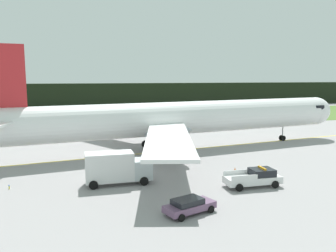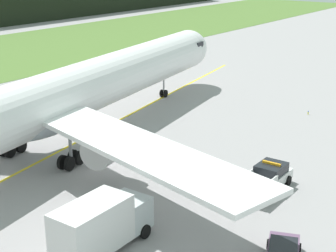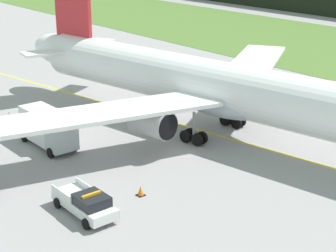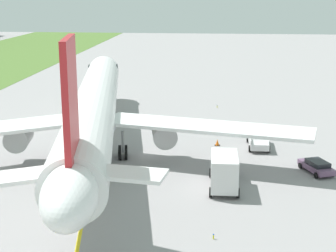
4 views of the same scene
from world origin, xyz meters
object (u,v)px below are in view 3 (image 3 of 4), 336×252
at_px(airliner, 241,93).
at_px(catering_truck, 47,128).
at_px(apron_cone, 141,191).
at_px(ops_pickup_truck, 86,203).

height_order(airliner, catering_truck, airliner).
height_order(airliner, apron_cone, airliner).
distance_m(airliner, ops_pickup_truck, 19.23).
bearing_deg(catering_truck, apron_cone, 2.81).
xyz_separation_m(ops_pickup_truck, catering_truck, (-13.49, 4.04, 0.88)).
relative_size(airliner, ops_pickup_truck, 10.52).
xyz_separation_m(airliner, ops_pickup_truck, (3.30, -18.55, -3.86)).
distance_m(ops_pickup_truck, apron_cone, 4.74).
bearing_deg(ops_pickup_truck, airliner, 100.10).
xyz_separation_m(airliner, catering_truck, (-10.19, -14.50, -2.99)).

